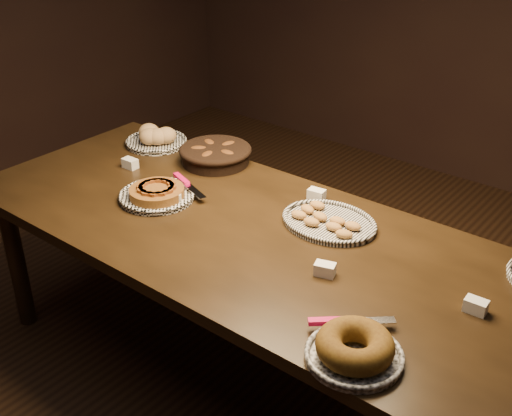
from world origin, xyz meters
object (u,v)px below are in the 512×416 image
Objects in this scene: madeleine_platter at (328,221)px; bundt_cake_plate at (354,349)px; buffet_table at (245,244)px; apple_tart_plate at (157,194)px.

madeleine_platter is 1.04× the size of bundt_cake_plate.
madeleine_platter is (0.24, 0.22, 0.09)m from buffet_table.
bundt_cake_plate is (0.71, -0.38, 0.11)m from buffet_table.
bundt_cake_plate is (1.15, -0.34, 0.02)m from apple_tart_plate.
bundt_cake_plate reaches higher than madeleine_platter.
madeleine_platter is at bearing 153.43° from bundt_cake_plate.
buffet_table is 0.82m from bundt_cake_plate.
madeleine_platter is at bearing 13.62° from apple_tart_plate.
madeleine_platter is 0.76m from bundt_cake_plate.
bundt_cake_plate is at bearing -67.00° from madeleine_platter.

